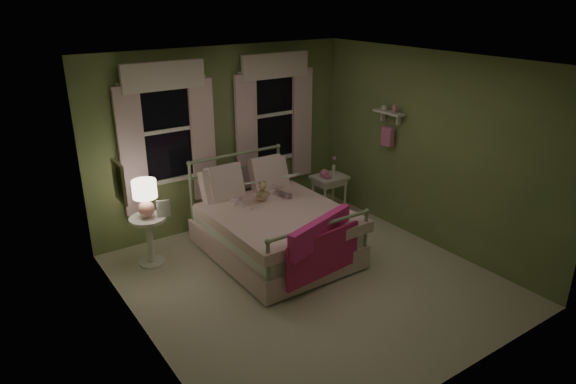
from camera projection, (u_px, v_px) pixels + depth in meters
room_shell at (310, 180)px, 5.78m from camera, size 4.20×4.20×4.20m
bed at (273, 227)px, 6.74m from camera, size 1.58×2.04×1.18m
pink_throw at (322, 241)px, 5.87m from camera, size 1.10×0.43×0.71m
child_left at (237, 184)px, 6.72m from camera, size 0.26×0.17×0.70m
child_right at (273, 178)px, 7.03m from camera, size 0.35×0.30×0.64m
book_left at (247, 187)px, 6.51m from camera, size 0.22×0.15×0.26m
book_right at (283, 181)px, 6.83m from camera, size 0.22×0.15×0.26m
teddy_bear at (262, 193)px, 6.80m from camera, size 0.22×0.17×0.30m
nightstand_left at (149, 234)px, 6.49m from camera, size 0.46×0.46×0.65m
table_lamp at (145, 195)px, 6.29m from camera, size 0.30×0.30×0.47m
book_nightstand at (157, 217)px, 6.39m from camera, size 0.23×0.27×0.02m
nightstand_right at (329, 182)px, 7.86m from camera, size 0.50×0.40×0.64m
pink_toy at (325, 174)px, 7.75m from camera, size 0.14×0.19×0.14m
bud_vase at (334, 165)px, 7.87m from camera, size 0.06×0.06×0.28m
window_left at (167, 126)px, 6.77m from camera, size 1.34×0.13×1.96m
window_right at (275, 110)px, 7.66m from camera, size 1.34×0.13×1.96m
wall_shelf at (388, 125)px, 7.24m from camera, size 0.15×0.50×0.60m
framed_picture at (119, 182)px, 5.14m from camera, size 0.03×0.32×0.42m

